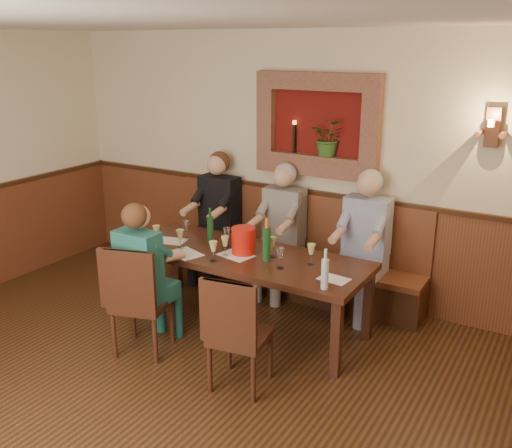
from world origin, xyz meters
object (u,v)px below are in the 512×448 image
(chair_near_right, at_px, (240,355))
(person_bench_mid, at_px, (280,242))
(bench, at_px, (290,264))
(water_bottle, at_px, (325,273))
(wine_bottle_green_a, at_px, (267,243))
(wine_bottle_green_b, at_px, (210,229))
(person_chair_front, at_px, (147,288))
(spittoon_bucket, at_px, (244,241))
(chair_near_left, at_px, (142,321))
(person_bench_left, at_px, (215,228))
(dining_table, at_px, (244,261))
(person_bench_right, at_px, (362,256))

(chair_near_right, bearing_deg, person_bench_mid, 99.50)
(bench, xyz_separation_m, water_bottle, (0.98, -1.29, 0.56))
(wine_bottle_green_a, height_order, wine_bottle_green_b, wine_bottle_green_a)
(person_chair_front, bearing_deg, spittoon_bucket, 56.47)
(wine_bottle_green_a, bearing_deg, bench, 105.18)
(chair_near_left, relative_size, spittoon_bucket, 3.98)
(person_chair_front, distance_m, spittoon_bucket, 0.99)
(water_bottle, bearing_deg, chair_near_right, -129.67)
(person_chair_front, relative_size, water_bottle, 4.04)
(chair_near_right, distance_m, person_bench_left, 2.28)
(bench, bearing_deg, spittoon_bucket, -90.77)
(wine_bottle_green_a, bearing_deg, dining_table, 170.59)
(bench, distance_m, wine_bottle_green_b, 1.12)
(chair_near_left, relative_size, chair_near_right, 1.05)
(wine_bottle_green_b, bearing_deg, water_bottle, -16.95)
(dining_table, bearing_deg, chair_near_right, -60.24)
(bench, distance_m, person_bench_left, 0.97)
(bench, height_order, person_chair_front, person_chair_front)
(chair_near_right, bearing_deg, wine_bottle_green_b, 125.03)
(dining_table, relative_size, water_bottle, 7.01)
(dining_table, xyz_separation_m, person_chair_front, (-0.53, -0.78, -0.10))
(person_bench_mid, bearing_deg, person_chair_front, -106.04)
(bench, xyz_separation_m, chair_near_right, (0.52, -1.85, -0.04))
(bench, xyz_separation_m, person_chair_front, (-0.53, -1.72, 0.24))
(dining_table, height_order, wine_bottle_green_b, wine_bottle_green_b)
(person_bench_mid, height_order, person_chair_front, person_bench_mid)
(person_bench_mid, height_order, water_bottle, person_bench_mid)
(person_bench_left, bearing_deg, water_bottle, -31.86)
(person_bench_right, bearing_deg, dining_table, -136.05)
(chair_near_left, distance_m, person_chair_front, 0.29)
(chair_near_right, distance_m, water_bottle, 0.95)
(dining_table, height_order, chair_near_left, chair_near_left)
(spittoon_bucket, height_order, water_bottle, water_bottle)
(person_bench_right, relative_size, water_bottle, 4.36)
(bench, relative_size, wine_bottle_green_a, 7.34)
(bench, relative_size, water_bottle, 8.77)
(wine_bottle_green_a, bearing_deg, person_bench_right, 55.76)
(dining_table, relative_size, wine_bottle_green_b, 6.65)
(person_bench_left, bearing_deg, person_bench_mid, 0.08)
(chair_near_right, xyz_separation_m, water_bottle, (0.47, 0.56, 0.60))
(spittoon_bucket, bearing_deg, person_bench_left, 137.49)
(spittoon_bucket, height_order, wine_bottle_green_b, wine_bottle_green_b)
(person_bench_mid, xyz_separation_m, person_chair_front, (-0.46, -1.62, -0.03))
(person_bench_mid, bearing_deg, chair_near_left, -104.95)
(person_bench_right, distance_m, person_chair_front, 2.14)
(water_bottle, bearing_deg, person_bench_right, 95.66)
(bench, bearing_deg, chair_near_left, -106.16)
(bench, xyz_separation_m, spittoon_bucket, (-0.01, -0.93, 0.55))
(chair_near_right, bearing_deg, water_bottle, 41.18)
(person_bench_left, relative_size, wine_bottle_green_b, 4.15)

